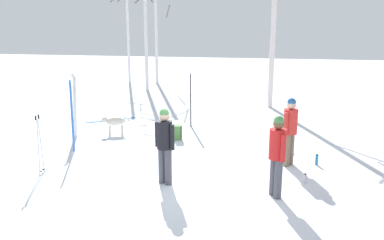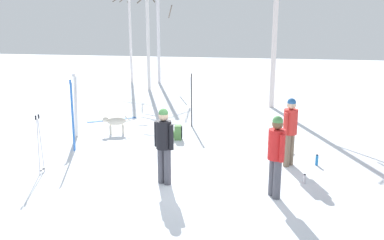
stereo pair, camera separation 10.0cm
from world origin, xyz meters
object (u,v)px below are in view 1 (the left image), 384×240
at_px(ski_poles_0, 39,143).
at_px(water_bottle_1, 317,160).
at_px(person_0, 165,141).
at_px(backpack_0, 282,141).
at_px(ski_pair_lying_0, 111,120).
at_px(birch_tree_2, 145,14).
at_px(ski_pair_planted_1, 75,106).
at_px(water_bottle_0, 305,178).
at_px(dog, 114,122).
at_px(backpack_1, 177,133).
at_px(ski_pair_planted_2, 72,116).
at_px(person_3, 290,127).
at_px(ski_pair_planted_0, 191,100).
at_px(birch_tree_1, 156,21).
at_px(birch_tree_3, 275,13).
at_px(birch_tree_0, 127,19).
at_px(person_1, 277,151).

bearing_deg(ski_poles_0, water_bottle_1, 15.18).
distance_m(person_0, backpack_0, 4.14).
height_order(ski_pair_lying_0, birch_tree_2, birch_tree_2).
relative_size(ski_pair_planted_1, ski_poles_0, 1.39).
bearing_deg(water_bottle_0, dog, 151.49).
relative_size(dog, water_bottle_0, 3.90).
height_order(backpack_1, water_bottle_1, backpack_1).
bearing_deg(ski_pair_planted_2, water_bottle_0, -11.44).
height_order(person_3, birch_tree_2, birch_tree_2).
relative_size(dog, ski_pair_planted_0, 0.47).
xyz_separation_m(birch_tree_1, birch_tree_3, (6.29, -5.48, 0.36)).
distance_m(water_bottle_1, birch_tree_1, 14.75).
height_order(person_0, dog, person_0).
distance_m(birch_tree_0, birch_tree_3, 9.69).
distance_m(ski_poles_0, water_bottle_0, 6.17).
xyz_separation_m(ski_pair_planted_0, backpack_1, (-0.12, -1.60, -0.69)).
xyz_separation_m(water_bottle_0, birch_tree_1, (-7.02, 13.57, 3.35)).
xyz_separation_m(ski_pair_planted_2, birch_tree_2, (-0.84, 10.00, 2.79)).
height_order(ski_pair_planted_2, birch_tree_2, birch_tree_2).
relative_size(ski_pair_planted_1, birch_tree_2, 0.27).
bearing_deg(water_bottle_0, ski_pair_planted_0, 127.80).
relative_size(water_bottle_0, birch_tree_3, 0.03).
xyz_separation_m(birch_tree_2, birch_tree_3, (6.24, -3.15, 0.03)).
bearing_deg(backpack_1, birch_tree_0, 115.55).
bearing_deg(ski_pair_planted_0, birch_tree_1, 111.45).
height_order(ski_pair_planted_0, backpack_1, ski_pair_planted_0).
bearing_deg(person_1, ski_pair_planted_1, 150.47).
relative_size(person_0, birch_tree_3, 0.23).
distance_m(person_3, backpack_1, 3.72).
bearing_deg(ski_pair_planted_0, ski_pair_lying_0, 173.16).
bearing_deg(ski_poles_0, water_bottle_0, 4.77).
distance_m(ski_poles_0, birch_tree_2, 12.17).
distance_m(person_0, water_bottle_1, 4.01).
relative_size(ski_poles_0, backpack_0, 3.23).
distance_m(water_bottle_0, water_bottle_1, 1.31).
height_order(person_0, birch_tree_1, birch_tree_1).
bearing_deg(birch_tree_2, birch_tree_0, 126.24).
relative_size(ski_poles_0, birch_tree_2, 0.20).
relative_size(person_1, birch_tree_0, 0.24).
distance_m(person_0, birch_tree_3, 9.43).
bearing_deg(backpack_1, water_bottle_1, -21.62).
bearing_deg(water_bottle_1, birch_tree_2, 126.37).
xyz_separation_m(ski_pair_planted_1, birch_tree_3, (5.97, 5.53, 2.83)).
bearing_deg(birch_tree_3, ski_pair_planted_1, -137.19).
xyz_separation_m(ski_pair_planted_1, water_bottle_0, (6.70, -2.56, -0.88)).
bearing_deg(person_3, birch_tree_1, 118.26).
distance_m(birch_tree_0, birch_tree_2, 2.93).
bearing_deg(ski_pair_lying_0, person_1, -44.28).
bearing_deg(person_0, person_1, -6.09).
relative_size(person_1, birch_tree_1, 0.26).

